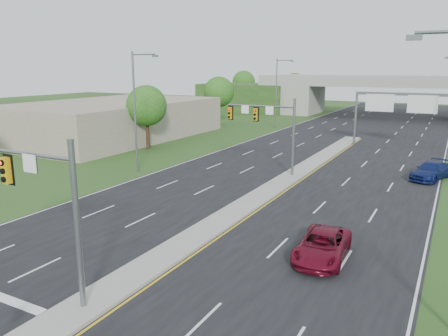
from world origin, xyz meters
name	(u,v)px	position (x,y,z in m)	size (l,w,h in m)	color
ground	(84,309)	(0.00, 0.00, 0.00)	(240.00, 240.00, 0.00)	#244117
road	(323,157)	(0.00, 35.00, 0.01)	(24.00, 160.00, 0.02)	black
median	(284,181)	(0.00, 23.00, 0.10)	(2.00, 54.00, 0.16)	gray
lane_markings	(300,167)	(-0.60, 28.91, 0.02)	(23.72, 160.00, 0.01)	gold
signal_mast_near	(33,190)	(-2.26, -0.07, 4.73)	(6.62, 0.60, 7.00)	slate
signal_mast_far	(269,123)	(-2.26, 24.93, 4.73)	(6.62, 0.60, 7.00)	slate
sign_gantry	(403,105)	(6.68, 44.92, 5.24)	(11.58, 0.44, 6.67)	slate
overpass	(387,99)	(0.00, 80.00, 3.55)	(80.00, 14.00, 8.10)	gray
lightpole_l_mid	(136,107)	(-13.30, 20.00, 6.10)	(2.85, 0.25, 11.00)	slate
lightpole_l_far	(277,90)	(-13.30, 55.00, 6.10)	(2.85, 0.25, 11.00)	slate
tree_l_near	(147,106)	(-20.00, 30.00, 5.18)	(4.80, 4.80, 7.60)	#382316
tree_l_mid	(219,92)	(-24.00, 55.00, 5.51)	(5.20, 5.20, 8.12)	#382316
tree_back_a	(244,82)	(-38.00, 94.00, 5.84)	(6.00, 6.00, 8.85)	#382316
tree_back_b	(295,84)	(-24.00, 94.00, 5.51)	(5.60, 5.60, 8.32)	#382316
commercial_building	(113,119)	(-30.00, 35.00, 2.50)	(18.00, 30.00, 5.00)	gray
car_far_a	(322,246)	(7.17, 9.29, 0.72)	(2.33, 5.05, 1.40)	#5F091B
car_far_b	(431,171)	(11.00, 29.89, 0.77)	(2.10, 5.16, 1.50)	#0C174D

